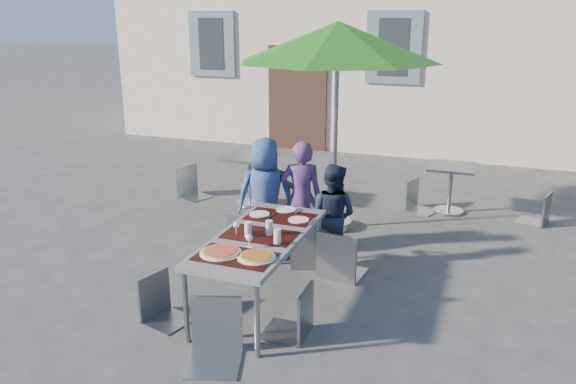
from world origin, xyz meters
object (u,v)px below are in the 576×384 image
at_px(child_1, 301,197).
at_px(child_0, 266,195).
at_px(bg_chair_r_0, 261,167).
at_px(pizza_near_left, 221,252).
at_px(chair_3, 159,271).
at_px(cafe_table_0, 250,170).
at_px(pizza_near_right, 257,256).
at_px(chair_2, 341,225).
at_px(chair_5, 213,296).
at_px(dining_table, 260,240).
at_px(child_2, 332,215).
at_px(chair_4, 296,283).
at_px(chair_0, 248,209).
at_px(bg_chair_l_0, 189,163).
at_px(chair_1, 309,220).
at_px(bg_chair_l_1, 419,177).
at_px(cafe_table_1, 451,181).
at_px(bg_chair_r_1, 542,190).
at_px(patio_umbrella, 338,43).

bearing_deg(child_1, child_0, -9.61).
xyz_separation_m(child_1, bg_chair_r_0, (-1.16, 1.50, -0.10)).
relative_size(pizza_near_left, chair_3, 0.44).
xyz_separation_m(child_0, cafe_table_0, (-0.91, 1.55, -0.17)).
distance_m(pizza_near_right, child_0, 1.95).
height_order(chair_2, chair_5, chair_2).
bearing_deg(pizza_near_left, cafe_table_0, 110.12).
bearing_deg(pizza_near_left, dining_table, 74.51).
xyz_separation_m(dining_table, bg_chair_r_0, (-1.22, 2.91, -0.10)).
bearing_deg(bg_chair_r_0, child_0, -65.24).
xyz_separation_m(child_1, child_2, (0.46, -0.23, -0.09)).
xyz_separation_m(child_2, cafe_table_0, (-1.79, 1.68, -0.07)).
xyz_separation_m(dining_table, chair_4, (0.52, -0.42, -0.17)).
distance_m(child_1, chair_3, 2.14).
xyz_separation_m(dining_table, pizza_near_left, (-0.15, -0.54, 0.07)).
xyz_separation_m(chair_0, cafe_table_0, (-0.80, 1.81, -0.07)).
height_order(chair_0, chair_3, chair_0).
xyz_separation_m(pizza_near_right, bg_chair_l_0, (-2.65, 3.40, -0.21)).
bearing_deg(child_0, bg_chair_r_0, -88.83).
xyz_separation_m(chair_0, chair_1, (0.77, -0.03, -0.04)).
bearing_deg(bg_chair_l_0, dining_table, -49.61).
relative_size(pizza_near_right, cafe_table_0, 0.44).
height_order(dining_table, chair_2, chair_2).
xyz_separation_m(chair_2, bg_chair_l_1, (0.48, 2.61, -0.11)).
relative_size(chair_3, cafe_table_1, 1.20).
bearing_deg(chair_5, bg_chair_r_0, 107.46).
xyz_separation_m(chair_0, cafe_table_1, (2.12, 2.48, -0.13)).
distance_m(child_0, bg_chair_l_0, 2.53).
bearing_deg(cafe_table_0, bg_chair_r_1, 8.75).
xyz_separation_m(bg_chair_l_0, cafe_table_1, (3.98, 0.65, -0.08)).
bearing_deg(chair_4, chair_3, -172.13).
xyz_separation_m(bg_chair_l_1, bg_chair_r_1, (1.68, 0.02, -0.02)).
bearing_deg(bg_chair_r_0, cafe_table_1, 12.85).
bearing_deg(chair_1, bg_chair_l_1, 70.04).
height_order(chair_0, chair_5, chair_0).
relative_size(patio_umbrella, bg_chair_r_0, 2.69).
bearing_deg(cafe_table_0, child_2, -43.23).
bearing_deg(cafe_table_1, pizza_near_left, -112.30).
relative_size(pizza_near_left, bg_chair_r_1, 0.45).
bearing_deg(dining_table, chair_2, 55.77).
distance_m(pizza_near_left, chair_3, 0.69).
height_order(chair_5, cafe_table_1, chair_5).
relative_size(dining_table, chair_1, 1.90).
bearing_deg(bg_chair_l_0, chair_2, -33.65).
distance_m(cafe_table_0, bg_chair_r_0, 0.19).
xyz_separation_m(pizza_near_right, child_0, (-0.68, 1.83, -0.06)).
bearing_deg(bg_chair_r_0, chair_2, -48.59).
relative_size(child_0, cafe_table_1, 1.98).
distance_m(pizza_near_left, chair_1, 1.61).
distance_m(child_2, chair_5, 2.21).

